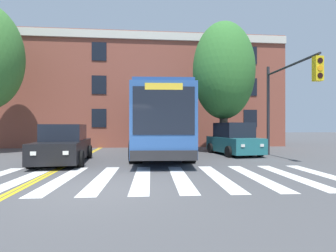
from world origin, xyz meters
name	(u,v)px	position (x,y,z in m)	size (l,w,h in m)	color
ground_plane	(98,189)	(0.00, 0.00, 0.00)	(120.00, 120.00, 0.00)	#4C4C4F
crosswalk	(122,178)	(0.52, 1.40, 0.00)	(14.00, 4.81, 0.01)	white
lane_line_yellow_inner	(104,146)	(-2.13, 15.40, 0.00)	(0.12, 36.00, 0.01)	gold
lane_line_yellow_outer	(106,146)	(-1.97, 15.40, 0.00)	(0.12, 36.00, 0.01)	gold
city_bus	(161,122)	(2.19, 8.34, 1.88)	(3.27, 12.15, 3.44)	#2D5699
car_black_near_lane	(64,145)	(-2.38, 5.24, 0.78)	(2.39, 4.87, 1.72)	black
car_teal_far_lane	(234,140)	(6.36, 7.77, 0.84)	(2.44, 4.16, 1.84)	#236B70
car_navy_behind_bus	(151,135)	(1.88, 18.22, 0.82)	(2.36, 4.13, 1.78)	navy
traffic_light_near_corner	(287,90)	(8.26, 5.47, 3.42)	(0.34, 4.57, 5.03)	#28282D
street_tree_curbside_large	(224,71)	(6.11, 8.85, 5.04)	(5.31, 5.39, 8.06)	brown
building_facade	(106,94)	(-2.17, 17.09, 4.52)	(29.66, 7.67, 9.02)	brown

